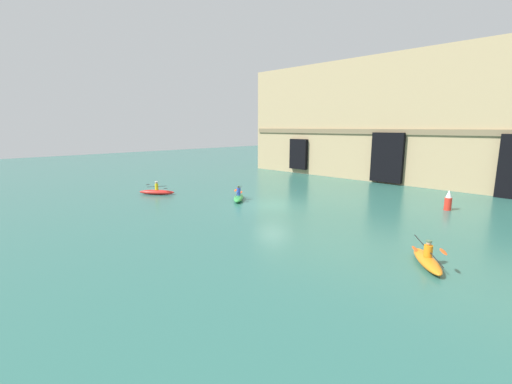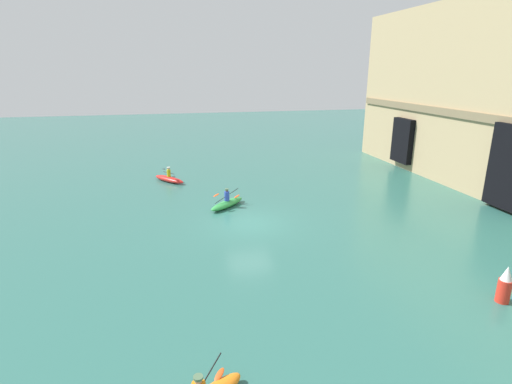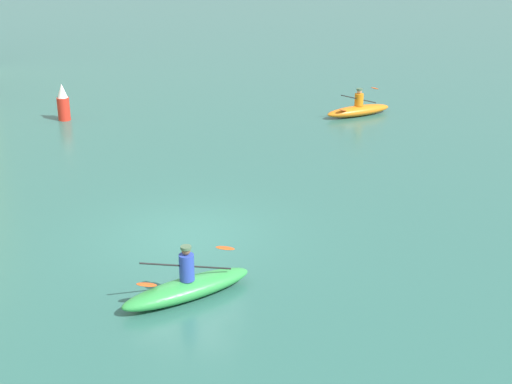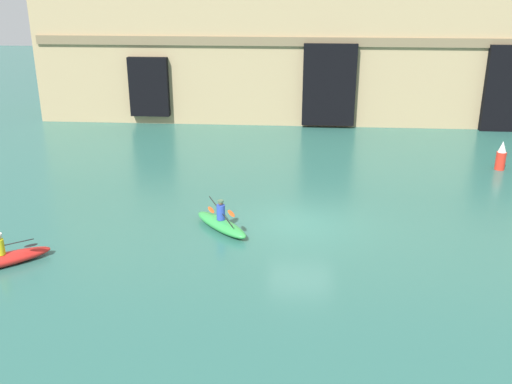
% 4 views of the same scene
% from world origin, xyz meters
% --- Properties ---
extents(ground_plane, '(120.00, 120.00, 0.00)m').
position_xyz_m(ground_plane, '(0.00, 0.00, 0.00)').
color(ground_plane, '#2D665B').
extents(kayak_orange, '(2.27, 2.73, 1.10)m').
position_xyz_m(kayak_orange, '(12.27, -3.86, 0.25)').
color(kayak_orange, orange).
rests_on(kayak_orange, ground).
extents(kayak_green, '(2.52, 2.64, 1.19)m').
position_xyz_m(kayak_green, '(-3.01, -0.78, 0.25)').
color(kayak_green, green).
rests_on(kayak_green, ground).
extents(marker_buoy, '(0.48, 0.48, 1.44)m').
position_xyz_m(marker_buoy, '(9.75, 7.47, 0.67)').
color(marker_buoy, red).
rests_on(marker_buoy, ground).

